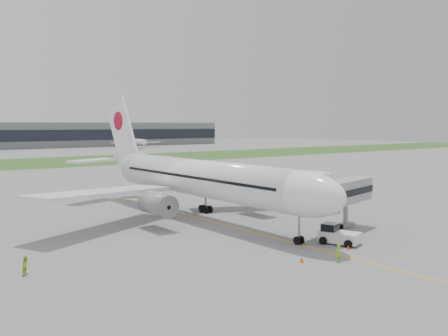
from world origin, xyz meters
TOP-DOWN VIEW (x-y plane):
  - ground at (0.00, 0.00)m, footprint 600.00×600.00m
  - apron_markings at (0.00, -5.00)m, footprint 70.00×70.00m
  - airliner at (0.00, 4.87)m, footprint 48.13×53.95m
  - pushback_tug at (3.61, -17.21)m, footprint 3.86×4.72m
  - jet_bridge at (7.57, -13.80)m, footprint 13.51×6.80m
  - safety_cone_left at (-4.93, -20.14)m, footprint 0.42×0.42m
  - safety_cone_right at (2.38, -19.71)m, footprint 0.35×0.35m
  - ground_crew_near at (-1.99, -22.02)m, footprint 0.66×0.47m
  - ground_crew_far at (-26.59, -8.54)m, footprint 1.02×1.01m
  - distant_aircraft_right at (88.63, 194.52)m, footprint 30.09×27.26m

SIDE VIEW (x-z plane):
  - ground at x=0.00m, z-range 0.00..0.00m
  - apron_markings at x=0.00m, z-range -0.02..0.02m
  - distant_aircraft_right at x=88.63m, z-range -5.25..5.25m
  - safety_cone_right at x=2.38m, z-range 0.00..0.48m
  - safety_cone_left at x=-4.93m, z-range 0.00..0.57m
  - ground_crew_far at x=-26.59m, z-range 0.00..1.66m
  - ground_crew_near at x=-1.99m, z-range 0.00..1.69m
  - pushback_tug at x=3.61m, z-range -0.08..2.06m
  - jet_bridge at x=7.57m, z-range 1.53..7.89m
  - airliner at x=0.00m, z-range -3.28..14.60m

